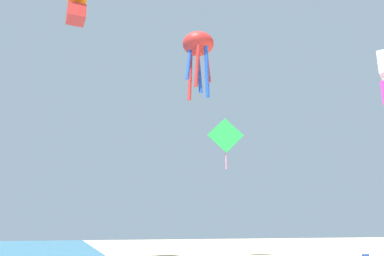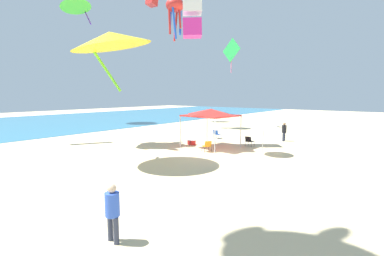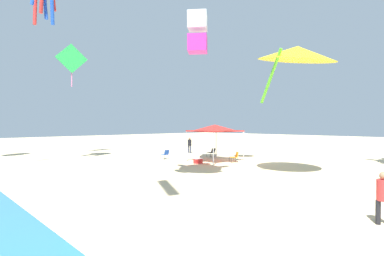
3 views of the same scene
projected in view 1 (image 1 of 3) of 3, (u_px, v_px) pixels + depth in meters
The scene contains 3 objects.
kite_octopus_red at pixel (198, 47), 26.34m from camera, with size 2.13×2.13×4.74m.
kite_box_orange at pixel (77, 5), 28.68m from camera, with size 1.57×1.42×2.91m.
kite_diamond_green at pixel (226, 137), 31.75m from camera, with size 0.81×2.96×4.34m.
Camera 1 is at (-13.29, 19.82, 2.31)m, focal length 36.25 mm.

